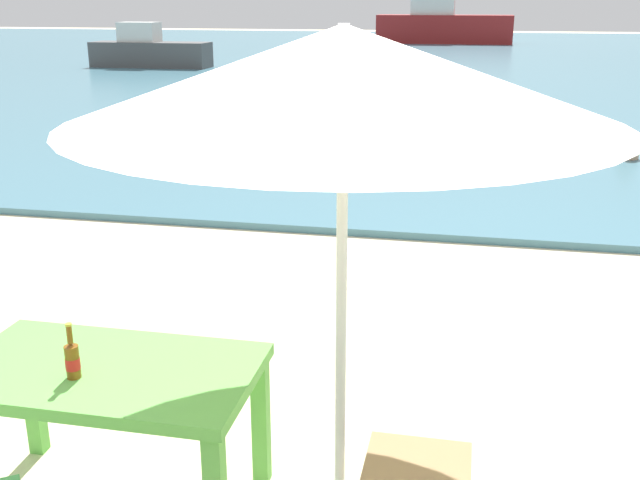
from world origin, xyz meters
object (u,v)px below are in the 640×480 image
Objects in this scene: beer_bottle_amber at (72,359)px; boat_sailboat at (442,25)px; patio_umbrella at (343,75)px; swimmer_person at (628,148)px; picnic_table_green at (108,388)px; boat_tanker at (149,51)px.

beer_bottle_amber is 0.04× the size of boat_sailboat.
patio_umbrella is 5.61× the size of swimmer_person.
picnic_table_green is 0.61× the size of patio_umbrella.
boat_tanker is at bearing 115.93° from patio_umbrella.
swimmer_person is 0.06× the size of boat_sailboat.
beer_bottle_amber is at bearing -66.65° from boat_tanker.
picnic_table_green is at bearing -113.48° from swimmer_person.
beer_bottle_amber is at bearing -113.67° from swimmer_person.
picnic_table_green is 1.85m from patio_umbrella.
patio_umbrella is at bearing 1.81° from beer_bottle_amber.
patio_umbrella reaches higher than picnic_table_green.
boat_sailboat is (-0.41, 39.85, 0.38)m from picnic_table_green.
patio_umbrella is (1.12, -0.08, 1.47)m from picnic_table_green.
beer_bottle_amber is 9.99m from swimmer_person.
boat_tanker is at bearing 135.65° from swimmer_person.
boat_tanker is (-10.96, 22.53, -1.48)m from patio_umbrella.
picnic_table_green is 24.51m from boat_tanker.
boat_sailboat is at bearing 90.46° from beer_bottle_amber.
beer_bottle_amber is at bearing -178.19° from patio_umbrella.
picnic_table_green is 0.25m from beer_bottle_amber.
beer_bottle_amber is 0.12× the size of patio_umbrella.
swimmer_person is (3.91, 9.01, -0.41)m from picnic_table_green.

